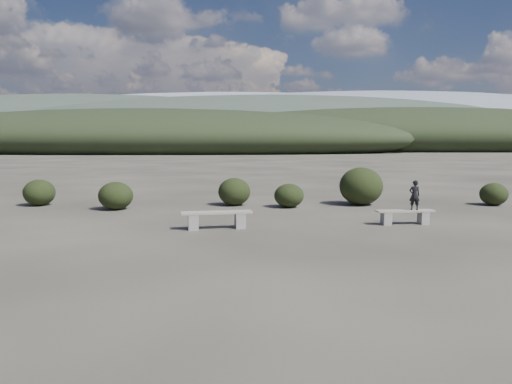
{
  "coord_description": "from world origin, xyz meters",
  "views": [
    {
      "loc": [
        -0.0,
        -10.08,
        2.52
      ],
      "look_at": [
        -0.23,
        3.5,
        1.1
      ],
      "focal_mm": 35.0,
      "sensor_mm": 36.0,
      "label": 1
    }
  ],
  "objects": [
    {
      "name": "bench_left",
      "position": [
        -1.35,
        3.89,
        0.3
      ],
      "size": [
        2.05,
        0.82,
        0.5
      ],
      "rotation": [
        0.0,
        0.0,
        0.2
      ],
      "color": "gray",
      "rests_on": "ground"
    },
    {
      "name": "bench_right",
      "position": [
        4.2,
        4.73,
        0.26
      ],
      "size": [
        1.78,
        0.6,
        0.44
      ],
      "rotation": [
        0.0,
        0.0,
        0.14
      ],
      "color": "gray",
      "rests_on": "ground"
    },
    {
      "name": "shrub_c",
      "position": [
        0.92,
        8.47,
        0.45
      ],
      "size": [
        1.12,
        1.12,
        0.89
      ],
      "primitive_type": "ellipsoid",
      "color": "black",
      "rests_on": "ground"
    },
    {
      "name": "ground",
      "position": [
        0.0,
        0.0,
        0.0
      ],
      "size": [
        1200.0,
        1200.0,
        0.0
      ],
      "primitive_type": "plane",
      "color": "#2D2923",
      "rests_on": "ground"
    },
    {
      "name": "shrub_d",
      "position": [
        3.75,
        9.24,
        0.73
      ],
      "size": [
        1.67,
        1.67,
        1.47
      ],
      "primitive_type": "ellipsoid",
      "color": "black",
      "rests_on": "ground"
    },
    {
      "name": "shrub_a",
      "position": [
        -5.39,
        7.77,
        0.51
      ],
      "size": [
        1.24,
        1.24,
        1.01
      ],
      "primitive_type": "ellipsoid",
      "color": "black",
      "rests_on": "ground"
    },
    {
      "name": "seated_person",
      "position": [
        4.48,
        4.77,
        0.88
      ],
      "size": [
        0.33,
        0.22,
        0.89
      ],
      "primitive_type": "imported",
      "rotation": [
        0.0,
        0.0,
        3.17
      ],
      "color": "black",
      "rests_on": "bench_right"
    },
    {
      "name": "mountain_ridges",
      "position": [
        -7.48,
        339.06,
        10.84
      ],
      "size": [
        500.0,
        400.0,
        56.0
      ],
      "color": "black",
      "rests_on": "ground"
    },
    {
      "name": "shrub_f",
      "position": [
        -8.67,
        8.85,
        0.5
      ],
      "size": [
        1.19,
        1.19,
        1.01
      ],
      "primitive_type": "ellipsoid",
      "color": "black",
      "rests_on": "ground"
    },
    {
      "name": "shrub_b",
      "position": [
        -1.16,
        9.02,
        0.53
      ],
      "size": [
        1.24,
        1.24,
        1.06
      ],
      "primitive_type": "ellipsoid",
      "color": "black",
      "rests_on": "ground"
    },
    {
      "name": "shrub_e",
      "position": [
        8.87,
        9.2,
        0.43
      ],
      "size": [
        1.04,
        1.04,
        0.87
      ],
      "primitive_type": "ellipsoid",
      "color": "black",
      "rests_on": "ground"
    }
  ]
}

